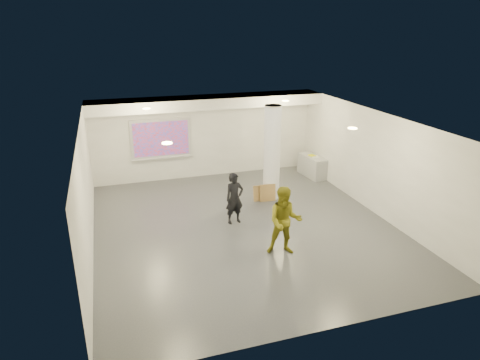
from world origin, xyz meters
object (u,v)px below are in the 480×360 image
object	(u,v)px
projection_screen	(161,139)
credenza	(313,166)
column	(272,153)
man	(285,221)
woman	(235,198)

from	to	relation	value
projection_screen	credenza	xyz separation A→B (m)	(5.32, -1.19, -1.15)
column	projection_screen	world-z (taller)	column
projection_screen	man	bearing A→B (deg)	-71.14
credenza	woman	distance (m)	4.87
projection_screen	credenza	size ratio (longest dim) A/B	1.61
projection_screen	woman	distance (m)	4.41
column	woman	world-z (taller)	column
credenza	projection_screen	bearing A→B (deg)	161.66
column	woman	bearing A→B (deg)	-139.31
column	man	size ratio (longest dim) A/B	1.75
column	projection_screen	bearing A→B (deg)	139.44
man	projection_screen	bearing A→B (deg)	127.83
projection_screen	woman	world-z (taller)	projection_screen
column	credenza	xyz separation A→B (m)	(2.22, 1.46, -1.12)
credenza	man	xyz separation A→B (m)	(-3.24, -4.90, 0.48)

